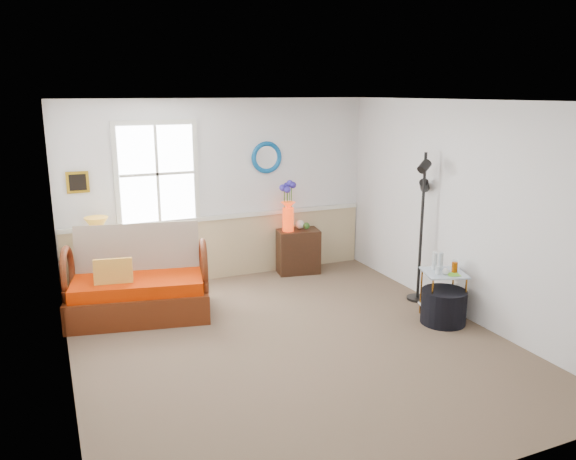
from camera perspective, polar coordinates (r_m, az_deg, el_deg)
name	(u,v)px	position (r m, az deg, el deg)	size (l,w,h in m)	color
floor	(291,344)	(6.27, 0.34, -11.48)	(4.50, 5.00, 0.01)	brown
ceiling	(292,101)	(5.67, 0.37, 13.01)	(4.50, 5.00, 0.01)	white
walls	(291,229)	(5.83, 0.35, 0.13)	(4.51, 5.01, 2.60)	silver
wainscot	(223,248)	(8.30, -6.63, -1.83)	(4.46, 0.02, 0.90)	tan
chair_rail	(222,217)	(8.18, -6.70, 1.32)	(4.46, 0.04, 0.06)	silver
window	(157,174)	(7.85, -13.16, 5.57)	(1.14, 0.06, 1.44)	white
picture	(78,182)	(7.75, -20.59, 4.57)	(0.28, 0.03, 0.28)	gold
mirror	(266,157)	(8.28, -2.21, 7.38)	(0.47, 0.47, 0.07)	#1363A0
loveseat	(138,274)	(7.05, -15.03, -4.33)	(1.65, 0.94, 1.08)	maroon
throw_pillow	(114,277)	(6.91, -17.29, -4.60)	(0.44, 0.11, 0.44)	#BB6611
lamp_stand	(99,279)	(7.85, -18.69, -4.72)	(0.32, 0.32, 0.56)	#361B11
table_lamp	(98,238)	(7.69, -18.77, -0.78)	(0.30, 0.30, 0.55)	#B57E23
potted_plant	(105,247)	(7.80, -18.11, -1.64)	(0.30, 0.33, 0.26)	#366926
cabinet	(298,251)	(8.52, 1.01, -2.16)	(0.62, 0.40, 0.66)	#361B11
flower_vase	(288,207)	(8.29, 0.01, 2.38)	(0.22, 0.22, 0.74)	red
side_table	(442,296)	(7.04, 15.42, -6.45)	(0.47, 0.47, 0.60)	#A36A1D
tabletop_items	(446,263)	(6.94, 15.77, -3.23)	(0.36, 0.36, 0.22)	silver
floor_lamp	(421,228)	(7.43, 13.40, 0.19)	(0.28, 0.28, 1.95)	black
ottoman	(444,307)	(6.97, 15.52, -7.51)	(0.53, 0.53, 0.41)	black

